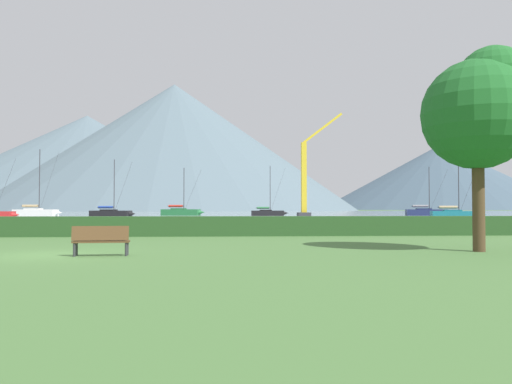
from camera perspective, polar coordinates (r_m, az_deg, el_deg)
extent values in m
plane|color=#477038|center=(17.86, -21.92, -6.53)|extent=(1000.00, 1000.00, 0.00)
cube|color=#8C9EA3|center=(154.02, -5.81, -2.33)|extent=(320.00, 246.00, 0.00)
cube|color=#284C23|center=(28.48, -14.98, -3.71)|extent=(80.00, 1.20, 1.06)
cube|color=white|center=(103.86, -23.27, -2.13)|extent=(8.04, 3.71, 1.22)
cone|color=white|center=(101.89, -21.06, -2.17)|extent=(1.46, 1.21, 1.03)
cube|color=silver|center=(104.06, -23.49, -1.88)|extent=(3.11, 2.24, 0.77)
cylinder|color=#333338|center=(103.67, -22.91, 1.16)|extent=(0.15, 0.15, 11.80)
cylinder|color=#333338|center=(104.36, -23.79, -1.42)|extent=(3.47, 0.62, 0.13)
cylinder|color=tan|center=(104.36, -23.79, -1.42)|extent=(3.00, 0.89, 0.49)
cylinder|color=#333338|center=(102.84, -22.00, 1.01)|extent=(3.65, 0.54, 11.22)
cube|color=#236B38|center=(107.18, -8.36, -2.24)|extent=(8.19, 4.34, 1.22)
cone|color=#236B38|center=(105.93, -6.06, -2.25)|extent=(1.53, 1.31, 1.04)
cube|color=#206032|center=(107.31, -8.58, -2.00)|extent=(3.24, 2.47, 0.78)
cylinder|color=#333338|center=(107.04, -8.01, 0.24)|extent=(0.16, 0.16, 9.14)
cylinder|color=#333338|center=(107.51, -8.91, -1.55)|extent=(3.44, 0.91, 0.13)
cylinder|color=red|center=(107.51, -8.91, -1.55)|extent=(3.01, 1.14, 0.49)
cylinder|color=#333338|center=(106.51, -7.06, 0.12)|extent=(3.61, 0.86, 8.70)
cube|color=black|center=(89.85, -15.83, -2.34)|extent=(7.10, 3.81, 1.06)
cone|color=black|center=(88.26, -13.57, -2.36)|extent=(1.33, 1.14, 0.90)
cube|color=black|center=(90.02, -16.05, -2.09)|extent=(2.81, 2.16, 0.67)
cylinder|color=#333338|center=(89.67, -15.47, 0.60)|extent=(0.13, 0.13, 9.11)
cylinder|color=#333338|center=(90.26, -16.36, -1.62)|extent=(2.98, 0.82, 0.12)
cylinder|color=#2847A3|center=(90.26, -16.36, -1.62)|extent=(2.61, 1.01, 0.42)
cylinder|color=#333338|center=(89.00, -14.55, 0.46)|extent=(3.13, 0.77, 8.66)
cube|color=navy|center=(107.66, 18.36, -2.17)|extent=(8.08, 4.11, 1.21)
cone|color=navy|center=(108.56, 20.65, -2.14)|extent=(1.50, 1.27, 1.03)
cube|color=#1B2449|center=(107.57, 18.13, -1.94)|extent=(3.17, 2.38, 0.77)
cylinder|color=#333338|center=(107.84, 18.68, 0.27)|extent=(0.15, 0.15, 9.05)
cylinder|color=#333338|center=(107.46, 17.79, -1.50)|extent=(3.43, 0.81, 0.13)
cylinder|color=gray|center=(107.46, 17.79, -1.50)|extent=(2.99, 1.05, 0.48)
cylinder|color=#333338|center=(108.20, 19.63, 0.15)|extent=(3.60, 0.75, 8.61)
cube|color=#19707A|center=(80.45, 21.22, -2.36)|extent=(7.00, 3.68, 1.05)
cone|color=#19707A|center=(81.35, 23.84, -2.32)|extent=(1.31, 1.12, 0.89)
cube|color=#16646E|center=(80.37, 20.95, -2.09)|extent=(2.76, 2.10, 0.67)
cylinder|color=#333338|center=(80.64, 21.58, 0.73)|extent=(0.13, 0.13, 8.57)
cylinder|color=#333338|center=(80.26, 20.57, -1.59)|extent=(2.95, 0.77, 0.11)
cylinder|color=tan|center=(80.26, 20.57, -1.59)|extent=(2.58, 0.97, 0.42)
cylinder|color=#333338|center=(80.99, 22.67, 0.58)|extent=(3.09, 0.72, 8.16)
cone|color=red|center=(81.05, -25.12, -2.32)|extent=(1.16, 0.93, 0.87)
cylinder|color=#333338|center=(81.79, -26.11, 0.57)|extent=(3.08, 0.20, 8.10)
cube|color=black|center=(100.61, 1.28, -2.36)|extent=(6.32, 2.26, 0.99)
cone|color=black|center=(100.92, 3.32, -2.35)|extent=(1.09, 0.86, 0.84)
cube|color=black|center=(100.58, 1.08, -2.15)|extent=(2.36, 1.55, 0.63)
cylinder|color=#333338|center=(100.71, 1.59, 0.30)|extent=(0.13, 0.13, 9.23)
cylinder|color=#333338|center=(100.54, 0.78, -1.77)|extent=(2.83, 0.15, 0.11)
cylinder|color=#2D7542|center=(100.54, 0.78, -1.77)|extent=(2.41, 0.43, 0.39)
cylinder|color=#333338|center=(100.82, 2.42, 0.16)|extent=(2.99, 0.08, 8.78)
cube|color=brown|center=(17.03, -16.80, -5.30)|extent=(1.76, 0.56, 0.06)
cube|color=brown|center=(16.84, -16.90, -4.40)|extent=(1.74, 0.24, 0.45)
cylinder|color=#333338|center=(17.10, -14.09, -6.06)|extent=(0.08, 0.08, 0.45)
cylinder|color=#333338|center=(17.35, -19.31, -5.95)|extent=(0.08, 0.08, 0.45)
cylinder|color=#333338|center=(16.78, -14.22, -6.15)|extent=(0.08, 0.08, 0.45)
cylinder|color=#333338|center=(17.03, -19.53, -6.03)|extent=(0.08, 0.08, 0.45)
cylinder|color=#4C3823|center=(19.49, 23.48, -1.02)|extent=(0.42, 0.42, 3.45)
sphere|color=#1F6227|center=(19.76, 23.37, 7.94)|extent=(3.86, 3.86, 3.86)
sphere|color=#1F6227|center=(20.25, 24.81, 11.06)|extent=(2.51, 2.51, 2.51)
cube|color=#333338|center=(81.24, 5.35, -2.56)|extent=(2.00, 2.00, 0.80)
cube|color=gold|center=(81.38, 5.34, 1.63)|extent=(0.80, 0.80, 11.07)
cube|color=gold|center=(82.75, 7.42, 7.06)|extent=(6.31, 0.36, 4.95)
cone|color=#425666|center=(465.02, 19.78, 1.56)|extent=(205.07, 205.07, 55.39)
cone|color=slate|center=(328.46, -9.08, 4.95)|extent=(228.15, 228.15, 79.68)
cone|color=#4C6070|center=(441.70, -16.87, 0.66)|extent=(339.26, 339.26, 39.36)
cone|color=slate|center=(436.75, -18.30, 3.12)|extent=(275.87, 275.87, 76.26)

